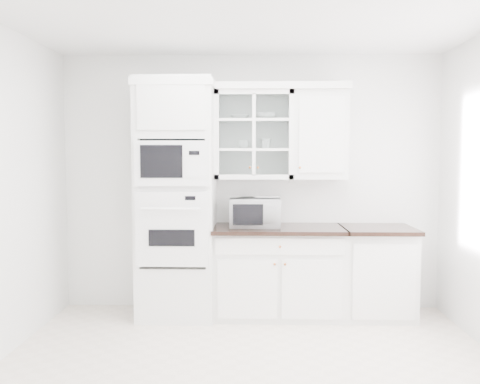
{
  "coord_description": "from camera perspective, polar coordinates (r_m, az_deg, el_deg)",
  "views": [
    {
      "loc": [
        0.02,
        -3.68,
        1.64
      ],
      "look_at": [
        -0.1,
        1.05,
        1.3
      ],
      "focal_mm": 38.0,
      "sensor_mm": 36.0,
      "label": 1
    }
  ],
  "objects": [
    {
      "name": "upper_cabinet_solid",
      "position": [
        5.31,
        8.91,
        6.33
      ],
      "size": [
        0.55,
        0.33,
        0.9
      ],
      "primitive_type": "cube",
      "color": "white",
      "rests_on": "room_shell"
    },
    {
      "name": "oven_column",
      "position": [
        5.17,
        -7.12,
        -0.8
      ],
      "size": [
        0.76,
        0.68,
        2.4
      ],
      "color": "white",
      "rests_on": "ground"
    },
    {
      "name": "extra_base_cabinet",
      "position": [
        5.41,
        15.06,
        -8.6
      ],
      "size": [
        0.72,
        0.67,
        0.92
      ],
      "color": "white",
      "rests_on": "ground"
    },
    {
      "name": "countertop_microwave",
      "position": [
        5.14,
        1.69,
        -2.28
      ],
      "size": [
        0.51,
        0.42,
        0.29
      ],
      "primitive_type": "imported",
      "rotation": [
        0.0,
        0.0,
        3.15
      ],
      "color": "white",
      "rests_on": "base_cabinet_run"
    },
    {
      "name": "ground",
      "position": [
        4.03,
        1.12,
        -19.86
      ],
      "size": [
        4.0,
        3.5,
        0.01
      ],
      "primitive_type": "cube",
      "color": "beige",
      "rests_on": "ground"
    },
    {
      "name": "base_cabinet_run",
      "position": [
        5.27,
        4.3,
        -8.82
      ],
      "size": [
        1.32,
        0.67,
        0.92
      ],
      "color": "white",
      "rests_on": "ground"
    },
    {
      "name": "cup_a",
      "position": [
        5.25,
        0.44,
        5.35
      ],
      "size": [
        0.11,
        0.11,
        0.09
      ],
      "primitive_type": "imported",
      "rotation": [
        0.0,
        0.0,
        -0.03
      ],
      "color": "white",
      "rests_on": "upper_cabinet_glass"
    },
    {
      "name": "room_shell",
      "position": [
        4.11,
        1.18,
        6.05
      ],
      "size": [
        4.0,
        3.5,
        2.7
      ],
      "color": "white",
      "rests_on": "ground"
    },
    {
      "name": "bowl_a",
      "position": [
        5.28,
        -0.03,
        8.39
      ],
      "size": [
        0.2,
        0.2,
        0.05
      ],
      "primitive_type": "imported",
      "rotation": [
        0.0,
        0.0,
        -0.01
      ],
      "color": "white",
      "rests_on": "upper_cabinet_glass"
    },
    {
      "name": "cup_b",
      "position": [
        5.25,
        2.94,
        5.44
      ],
      "size": [
        0.12,
        0.12,
        0.1
      ],
      "primitive_type": "imported",
      "rotation": [
        0.0,
        0.0,
        0.08
      ],
      "color": "white",
      "rests_on": "upper_cabinet_glass"
    },
    {
      "name": "bowl_b",
      "position": [
        5.28,
        2.87,
        8.49
      ],
      "size": [
        0.25,
        0.25,
        0.07
      ],
      "primitive_type": "imported",
      "rotation": [
        0.0,
        0.0,
        0.16
      ],
      "color": "white",
      "rests_on": "upper_cabinet_glass"
    },
    {
      "name": "crown_molding",
      "position": [
        5.28,
        0.42,
        11.67
      ],
      "size": [
        2.14,
        0.38,
        0.07
      ],
      "primitive_type": "cube",
      "color": "white",
      "rests_on": "room_shell"
    },
    {
      "name": "upper_cabinet_glass",
      "position": [
        5.27,
        1.57,
        6.4
      ],
      "size": [
        0.8,
        0.33,
        0.9
      ],
      "color": "white",
      "rests_on": "room_shell"
    }
  ]
}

